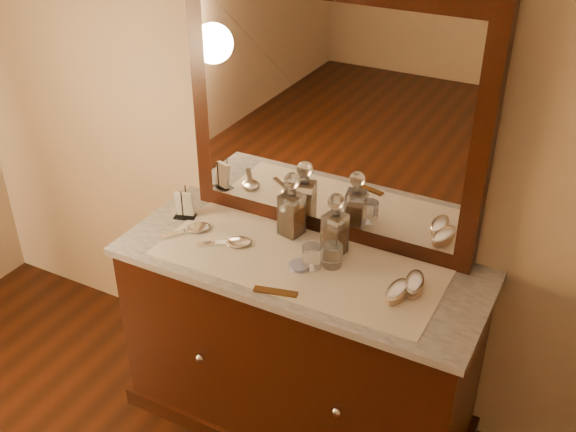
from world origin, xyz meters
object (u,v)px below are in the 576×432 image
at_px(hand_mirror_outer, 194,229).
at_px(decanter_right, 335,230).
at_px(decanter_left, 292,211).
at_px(brush_far, 414,284).
at_px(hand_mirror_inner, 234,242).
at_px(pin_dish, 300,266).
at_px(mirror_frame, 331,117).
at_px(brush_near, 397,292).
at_px(comb, 276,292).
at_px(napkin_rack, 184,206).
at_px(dresser_cabinet, 299,347).

bearing_deg(hand_mirror_outer, decanter_right, 12.16).
bearing_deg(hand_mirror_outer, decanter_left, 24.88).
relative_size(brush_far, hand_mirror_inner, 0.78).
relative_size(decanter_right, brush_far, 1.59).
distance_m(pin_dish, hand_mirror_inner, 0.30).
distance_m(mirror_frame, brush_near, 0.69).
bearing_deg(brush_near, pin_dish, -179.59).
xyz_separation_m(decanter_left, decanter_right, (0.21, -0.04, -0.01)).
bearing_deg(brush_far, comb, -149.29).
relative_size(comb, hand_mirror_outer, 0.80).
bearing_deg(brush_near, decanter_left, 159.53).
bearing_deg(brush_far, hand_mirror_outer, -177.16).
distance_m(comb, hand_mirror_outer, 0.54).
bearing_deg(napkin_rack, decanter_right, 4.09).
height_order(decanter_right, brush_near, decanter_right).
distance_m(pin_dish, decanter_left, 0.26).
bearing_deg(decanter_right, decanter_left, 168.01).
distance_m(mirror_frame, decanter_right, 0.43).
relative_size(mirror_frame, decanter_right, 4.62).
xyz_separation_m(decanter_right, hand_mirror_inner, (-0.37, -0.14, -0.09)).
height_order(mirror_frame, decanter_right, mirror_frame).
bearing_deg(brush_far, decanter_right, 167.55).
bearing_deg(mirror_frame, comb, -87.85).
bearing_deg(brush_far, dresser_cabinet, -176.62).
relative_size(mirror_frame, comb, 7.49).
xyz_separation_m(mirror_frame, comb, (0.02, -0.47, -0.49)).
xyz_separation_m(brush_far, hand_mirror_outer, (-0.92, -0.05, -0.01)).
bearing_deg(decanter_right, brush_far, -12.45).
bearing_deg(brush_far, hand_mirror_inner, -175.45).
distance_m(mirror_frame, hand_mirror_inner, 0.63).
height_order(napkin_rack, hand_mirror_outer, napkin_rack).
bearing_deg(hand_mirror_inner, comb, -33.41).
bearing_deg(decanter_right, pin_dish, -115.23).
height_order(pin_dish, decanter_left, decanter_left).
bearing_deg(comb, mirror_frame, 78.21).
height_order(pin_dish, brush_far, brush_far).
xyz_separation_m(dresser_cabinet, brush_near, (0.41, -0.05, 0.46)).
bearing_deg(decanter_left, mirror_frame, 39.91).
height_order(comb, hand_mirror_outer, hand_mirror_outer).
bearing_deg(brush_near, hand_mirror_outer, 178.25).
distance_m(comb, napkin_rack, 0.66).
bearing_deg(pin_dish, comb, -91.50).
relative_size(mirror_frame, hand_mirror_inner, 5.69).
xyz_separation_m(mirror_frame, pin_dish, (0.02, -0.29, -0.49)).
distance_m(dresser_cabinet, mirror_frame, 0.97).
distance_m(dresser_cabinet, pin_dish, 0.45).
xyz_separation_m(pin_dish, decanter_left, (-0.14, 0.20, 0.10)).
xyz_separation_m(brush_near, hand_mirror_inner, (-0.69, 0.02, -0.01)).
height_order(mirror_frame, brush_far, mirror_frame).
height_order(dresser_cabinet, hand_mirror_outer, hand_mirror_outer).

